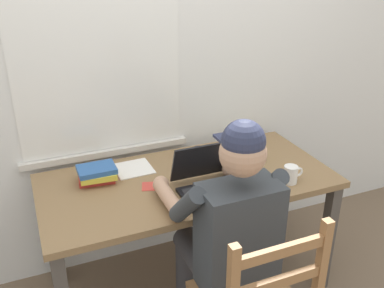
{
  "coord_description": "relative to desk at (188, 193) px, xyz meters",
  "views": [
    {
      "loc": [
        -0.75,
        -1.87,
        1.85
      ],
      "look_at": [
        0.0,
        -0.05,
        0.95
      ],
      "focal_mm": 40.51,
      "sensor_mm": 36.0,
      "label": 1
    }
  ],
  "objects": [
    {
      "name": "paper_pile_back_corner",
      "position": [
        0.38,
        0.16,
        0.09
      ],
      "size": [
        0.26,
        0.22,
        0.01
      ],
      "primitive_type": "cube",
      "rotation": [
        0.0,
        0.0,
        0.27
      ],
      "color": "white",
      "rests_on": "desk"
    },
    {
      "name": "laptop",
      "position": [
        0.06,
        -0.15,
        0.14
      ],
      "size": [
        0.33,
        0.31,
        0.22
      ],
      "color": "black",
      "rests_on": "desk"
    },
    {
      "name": "landscape_photo_print",
      "position": [
        -0.19,
        -0.01,
        0.09
      ],
      "size": [
        0.15,
        0.12,
        0.0
      ],
      "primitive_type": "cube",
      "rotation": [
        0.0,
        0.0,
        -0.31
      ],
      "color": "#C63D33",
      "rests_on": "desk"
    },
    {
      "name": "seated_person",
      "position": [
        0.01,
        -0.44,
        0.06
      ],
      "size": [
        0.5,
        0.6,
        1.25
      ],
      "color": "#33383D",
      "rests_on": "ground"
    },
    {
      "name": "desk",
      "position": [
        0.0,
        0.0,
        0.0
      ],
      "size": [
        1.55,
        0.73,
        0.73
      ],
      "color": "olive",
      "rests_on": "ground"
    },
    {
      "name": "paper_pile_side",
      "position": [
        0.44,
        0.16,
        0.1
      ],
      "size": [
        0.25,
        0.25,
        0.02
      ],
      "primitive_type": "cube",
      "rotation": [
        0.0,
        0.0,
        0.49
      ],
      "color": "white",
      "rests_on": "desk"
    },
    {
      "name": "book_stack_side",
      "position": [
        -0.45,
        0.14,
        0.14
      ],
      "size": [
        0.2,
        0.16,
        0.09
      ],
      "color": "#BC332D",
      "rests_on": "desk"
    },
    {
      "name": "computer_mouse",
      "position": [
        0.3,
        -0.19,
        0.11
      ],
      "size": [
        0.06,
        0.1,
        0.03
      ],
      "primitive_type": "ellipsoid",
      "color": "black",
      "rests_on": "desk"
    },
    {
      "name": "paper_pile_near_laptop",
      "position": [
        -0.24,
        0.21,
        0.09
      ],
      "size": [
        0.2,
        0.2,
        0.01
      ],
      "primitive_type": "cube",
      "rotation": [
        0.0,
        0.0,
        0.03
      ],
      "color": "white",
      "rests_on": "desk"
    },
    {
      "name": "ground_plane",
      "position": [
        0.0,
        0.0,
        -0.64
      ],
      "size": [
        8.0,
        8.0,
        0.0
      ],
      "primitive_type": "plane",
      "color": "brown"
    },
    {
      "name": "coffee_mug_dark",
      "position": [
        0.13,
        0.15,
        0.13
      ],
      "size": [
        0.12,
        0.08,
        0.09
      ],
      "color": "black",
      "rests_on": "desk"
    },
    {
      "name": "back_wall",
      "position": [
        -0.01,
        0.45,
        0.66
      ],
      "size": [
        6.0,
        0.08,
        2.6
      ],
      "color": "silver",
      "rests_on": "ground"
    },
    {
      "name": "book_stack_main",
      "position": [
        0.4,
        0.07,
        0.12
      ],
      "size": [
        0.2,
        0.14,
        0.06
      ],
      "color": "gray",
      "rests_on": "desk"
    },
    {
      "name": "coffee_mug_white",
      "position": [
        0.48,
        -0.25,
        0.14
      ],
      "size": [
        0.11,
        0.07,
        0.09
      ],
      "color": "white",
      "rests_on": "desk"
    }
  ]
}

